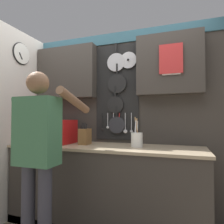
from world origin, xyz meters
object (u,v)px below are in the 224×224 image
object	(u,v)px
microwave	(55,131)
utensil_crock	(137,139)
person	(38,145)
knife_block	(85,136)

from	to	relation	value
microwave	utensil_crock	size ratio (longest dim) A/B	1.37
microwave	person	bearing A→B (deg)	-66.10
microwave	utensil_crock	bearing A→B (deg)	0.07
microwave	knife_block	size ratio (longest dim) A/B	1.73
utensil_crock	microwave	bearing A→B (deg)	-179.93
microwave	knife_block	bearing A→B (deg)	0.12
knife_block	utensil_crock	world-z (taller)	utensil_crock
microwave	person	xyz separation A→B (m)	(0.31, -0.71, -0.08)
microwave	utensil_crock	xyz separation A→B (m)	(1.07, 0.00, -0.06)
knife_block	microwave	bearing A→B (deg)	-179.88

